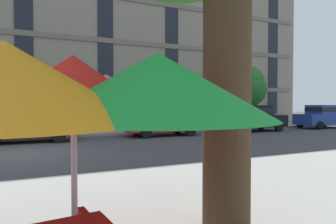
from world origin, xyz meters
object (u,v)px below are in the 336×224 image
Objects in this scene: sedan_blue at (323,116)px; patio_umbrella at (73,90)px; sedan_red_midblock at (164,119)px; street_tree_right at (247,86)px; sedan_red at (26,123)px; street_tree_middle at (77,85)px; sedan_black at (254,117)px.

patio_umbrella reaches higher than sedan_blue.
street_tree_right reaches higher than sedan_red_midblock.
sedan_blue is (13.46, 0.00, 0.00)m from sedan_red_midblock.
sedan_blue is (20.69, 0.00, 0.00)m from sedan_red.
street_tree_middle is (-17.90, 3.31, 2.07)m from sedan_blue.
patio_umbrella is at bearing -117.05° from sedan_red_midblock.
street_tree_middle is at bearing 163.40° from sedan_black.
sedan_black is 18.31m from patio_umbrella.
street_tree_middle reaches higher than patio_umbrella.
sedan_black is at bearing 44.00° from patio_umbrella.
sedan_blue is at bearing 32.48° from patio_umbrella.
sedan_red is at bearing 180.00° from sedan_red_midblock.
sedan_red is 13.90m from sedan_black.
street_tree_middle is 0.82× the size of street_tree_right.
sedan_black is at bearing -123.59° from street_tree_right.
street_tree_right is (2.37, 3.57, 2.40)m from sedan_black.
sedan_red is 7.23m from sedan_red_midblock.
sedan_black and sedan_blue have the same top height.
street_tree_right is (16.27, 3.57, 2.40)m from sedan_red.
sedan_red is 1.08× the size of street_tree_middle.
street_tree_right is at bearing 141.16° from sedan_blue.
sedan_black is 6.80m from sedan_blue.
sedan_black is 4.91m from street_tree_right.
sedan_blue is at bearing 0.00° from sedan_black.
sedan_black is (13.90, 0.00, 0.00)m from sedan_red.
sedan_red and sedan_black have the same top height.
patio_umbrella is (-19.95, -12.70, 1.03)m from sedan_blue.
sedan_blue is 23.67m from patio_umbrella.
street_tree_middle is at bearing -178.91° from street_tree_right.
patio_umbrella is (-15.52, -16.27, -1.37)m from street_tree_right.
sedan_blue is 6.17m from street_tree_right.
street_tree_middle reaches higher than sedan_red_midblock.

